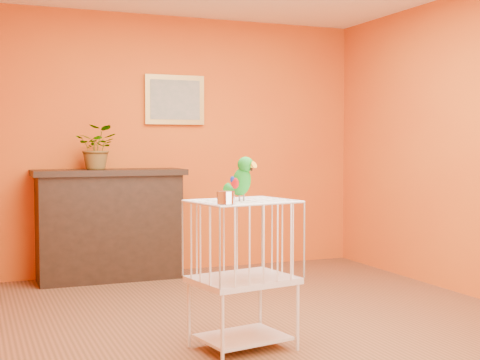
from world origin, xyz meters
name	(u,v)px	position (x,y,z in m)	size (l,w,h in m)	color
ground	(263,324)	(0.00, 0.00, 0.00)	(4.50, 4.50, 0.00)	brown
room_shell	(263,104)	(0.00, 0.00, 1.58)	(4.50, 4.50, 4.50)	#C85612
console_cabinet	(109,224)	(-0.72, 2.00, 0.53)	(1.43, 0.51, 1.06)	black
potted_plant	(98,152)	(-0.82, 2.02, 1.22)	(0.38, 0.42, 0.33)	#26722D
framed_picture	(175,100)	(0.00, 2.22, 1.75)	(0.62, 0.04, 0.50)	gold
birdcage	(243,272)	(-0.36, -0.50, 0.49)	(0.68, 0.57, 0.94)	silver
feed_cup	(226,197)	(-0.56, -0.73, 0.98)	(0.11, 0.11, 0.07)	silver
parrot	(242,178)	(-0.37, -0.51, 1.08)	(0.18, 0.24, 0.28)	#59544C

